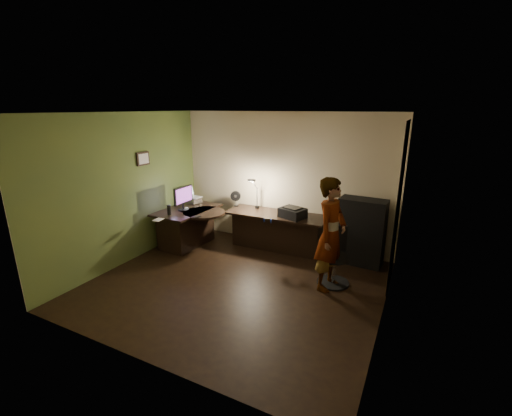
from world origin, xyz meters
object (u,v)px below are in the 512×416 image
at_px(desk_left, 188,227).
at_px(desk_right, 276,231).
at_px(office_chair, 335,257).
at_px(person, 331,235).
at_px(cabinet, 361,232).
at_px(monitor, 183,201).

height_order(desk_left, desk_right, desk_left).
bearing_deg(desk_left, office_chair, -2.49).
bearing_deg(office_chair, desk_right, 130.72).
height_order(office_chair, person, person).
relative_size(desk_right, cabinet, 1.64).
bearing_deg(cabinet, desk_right, -172.83).
xyz_separation_m(desk_right, monitor, (-1.72, -0.73, 0.60)).
distance_m(desk_right, cabinet, 1.65).
distance_m(cabinet, person, 1.19).
xyz_separation_m(office_chair, person, (-0.05, -0.14, 0.42)).
height_order(desk_right, cabinet, cabinet).
bearing_deg(desk_right, desk_left, -161.79).
bearing_deg(cabinet, desk_left, -164.23).
bearing_deg(monitor, person, -4.89).
xyz_separation_m(cabinet, monitor, (-3.35, -0.82, 0.36)).
height_order(desk_left, person, person).
relative_size(monitor, person, 0.30).
relative_size(desk_left, desk_right, 0.68).
bearing_deg(monitor, cabinet, 14.59).
bearing_deg(office_chair, monitor, 160.22).
relative_size(desk_left, person, 0.76).
distance_m(cabinet, monitor, 3.46).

